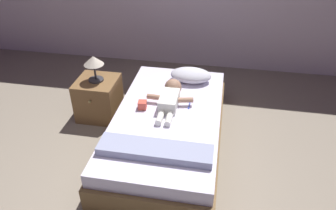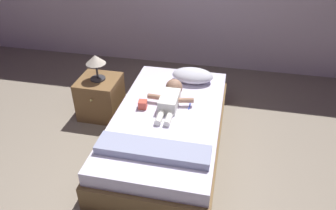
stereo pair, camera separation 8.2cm
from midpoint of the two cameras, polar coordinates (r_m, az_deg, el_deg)
bed at (r=3.40m, az=0.69°, el=-4.28°), size 1.11×2.06×0.40m
pillow at (r=3.83m, az=5.02°, el=5.27°), size 0.49×0.31×0.15m
baby at (r=3.40m, az=1.20°, el=1.44°), size 0.50×0.70×0.19m
toothbrush at (r=3.42m, az=4.64°, el=0.14°), size 0.01×0.17×0.02m
nightstand at (r=3.92m, az=-11.37°, el=1.42°), size 0.47×0.50×0.48m
lamp at (r=3.70m, az=-12.16°, el=7.56°), size 0.22×0.22×0.30m
blanket at (r=2.78m, az=-1.85°, el=-8.02°), size 1.00×0.24×0.08m
toy_block at (r=3.34m, az=-3.84°, el=0.09°), size 0.10×0.10×0.09m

